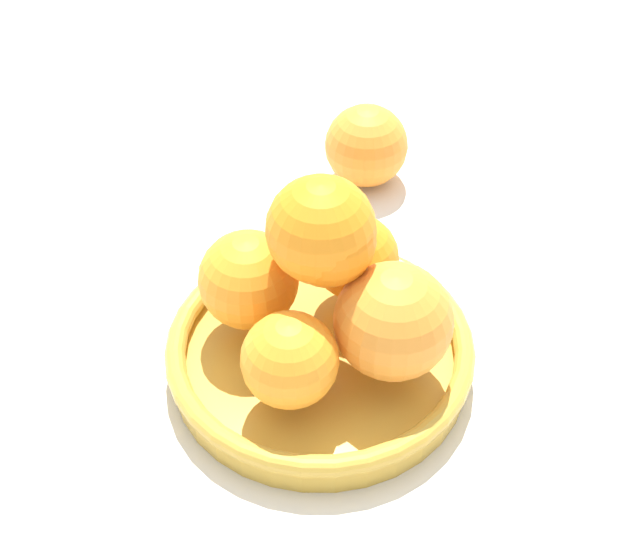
% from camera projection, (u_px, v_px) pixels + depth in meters
% --- Properties ---
extents(ground_plane, '(4.00, 4.00, 0.00)m').
position_uv_depth(ground_plane, '(320.00, 367.00, 0.67)').
color(ground_plane, silver).
extents(fruit_bowl, '(0.23, 0.23, 0.03)m').
position_uv_depth(fruit_bowl, '(320.00, 353.00, 0.66)').
color(fruit_bowl, gold).
rests_on(fruit_bowl, ground_plane).
extents(orange_pile, '(0.18, 0.17, 0.13)m').
position_uv_depth(orange_pile, '(328.00, 284.00, 0.61)').
color(orange_pile, orange).
rests_on(orange_pile, fruit_bowl).
extents(stray_orange, '(0.08, 0.08, 0.08)m').
position_uv_depth(stray_orange, '(366.00, 146.00, 0.82)').
color(stray_orange, orange).
rests_on(stray_orange, ground_plane).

